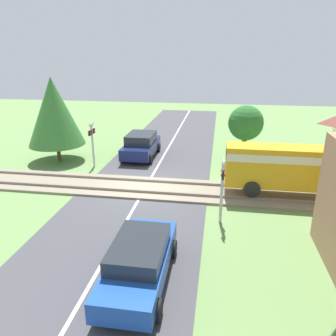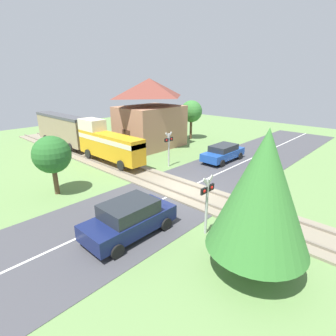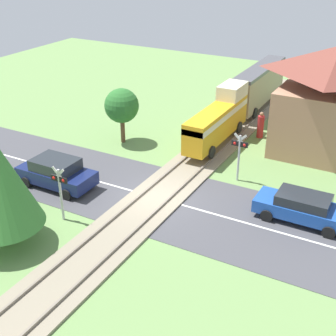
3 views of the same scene
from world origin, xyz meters
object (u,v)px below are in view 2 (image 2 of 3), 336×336
train (81,134)px  station_building (150,114)px  car_near_crossing (129,218)px  crossing_signal_east_approach (169,144)px  pedestrian_by_station (111,145)px  car_far_side (223,153)px  crossing_signal_west_approach (207,197)px

train → station_building: bearing=-20.5°
car_near_crossing → station_building: 16.19m
crossing_signal_east_approach → pedestrian_by_station: crossing_signal_east_approach is taller
train → car_far_side: bearing=-56.4°
car_far_side → crossing_signal_west_approach: (-9.87, -5.26, 1.03)m
train → car_near_crossing: (-5.28, -13.38, -1.04)m
train → car_near_crossing: train is taller
train → pedestrian_by_station: (1.99, -1.74, -1.07)m
car_near_crossing → train: bearing=68.5°
car_far_side → car_near_crossing: bearing=-166.8°
train → pedestrian_by_station: bearing=-41.2°
car_far_side → crossing_signal_west_approach: 11.23m
crossing_signal_west_approach → station_building: station_building is taller
car_far_side → station_building: bearing=94.6°
car_near_crossing → station_building: station_building is taller
car_far_side → station_building: size_ratio=0.66×
car_far_side → station_building: 8.54m
pedestrian_by_station → train: bearing=138.8°
crossing_signal_east_approach → station_building: station_building is taller
crossing_signal_east_approach → station_building: (3.45, 5.76, 1.47)m
crossing_signal_west_approach → pedestrian_by_station: (4.87, 14.02, -0.98)m
crossing_signal_west_approach → crossing_signal_east_approach: size_ratio=1.00×
car_far_side → crossing_signal_west_approach: size_ratio=1.59×
crossing_signal_west_approach → pedestrian_by_station: crossing_signal_west_approach is taller
car_near_crossing → car_far_side: (12.27, 2.88, -0.08)m
crossing_signal_west_approach → crossing_signal_east_approach: same height
car_near_crossing → crossing_signal_west_approach: bearing=-44.8°
pedestrian_by_station → station_building: bearing=-8.2°
crossing_signal_west_approach → crossing_signal_east_approach: 9.57m
car_near_crossing → pedestrian_by_station: 13.73m
train → car_far_side: (6.99, -10.50, -1.12)m
crossing_signal_west_approach → crossing_signal_east_approach: (5.77, 7.64, 0.00)m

